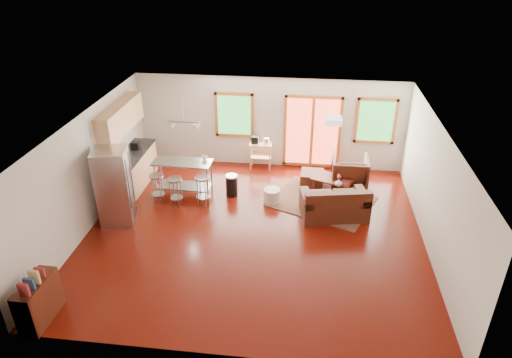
# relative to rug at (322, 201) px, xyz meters

# --- Properties ---
(floor) EXTENTS (7.50, 7.00, 0.02)m
(floor) POSITION_rel_rug_xyz_m (-1.53, -1.52, -0.02)
(floor) COLOR #3A0702
(floor) RESTS_ON ground
(ceiling) EXTENTS (7.50, 7.00, 0.02)m
(ceiling) POSITION_rel_rug_xyz_m (-1.53, -1.52, 2.60)
(ceiling) COLOR silver
(ceiling) RESTS_ON ground
(back_wall) EXTENTS (7.50, 0.02, 2.60)m
(back_wall) POSITION_rel_rug_xyz_m (-1.53, 1.99, 1.29)
(back_wall) COLOR beige
(back_wall) RESTS_ON ground
(left_wall) EXTENTS (0.02, 7.00, 2.60)m
(left_wall) POSITION_rel_rug_xyz_m (-5.29, -1.52, 1.29)
(left_wall) COLOR beige
(left_wall) RESTS_ON ground
(right_wall) EXTENTS (0.02, 7.00, 2.60)m
(right_wall) POSITION_rel_rug_xyz_m (2.23, -1.52, 1.29)
(right_wall) COLOR beige
(right_wall) RESTS_ON ground
(front_wall) EXTENTS (7.50, 0.02, 2.60)m
(front_wall) POSITION_rel_rug_xyz_m (-1.53, -5.03, 1.29)
(front_wall) COLOR beige
(front_wall) RESTS_ON ground
(window_left) EXTENTS (1.10, 0.05, 1.30)m
(window_left) POSITION_rel_rug_xyz_m (-2.53, 1.94, 1.49)
(window_left) COLOR #216224
(window_left) RESTS_ON back_wall
(french_doors) EXTENTS (1.60, 0.05, 2.10)m
(french_doors) POSITION_rel_rug_xyz_m (-0.33, 1.94, 1.09)
(french_doors) COLOR #CB422A
(french_doors) RESTS_ON back_wall
(window_right) EXTENTS (1.10, 0.05, 1.30)m
(window_right) POSITION_rel_rug_xyz_m (1.37, 1.94, 1.49)
(window_right) COLOR #216224
(window_right) RESTS_ON back_wall
(rug) EXTENTS (2.90, 2.61, 0.02)m
(rug) POSITION_rel_rug_xyz_m (0.00, 0.00, 0.00)
(rug) COLOR #485535
(rug) RESTS_ON floor
(loveseat) EXTENTS (1.68, 1.16, 0.82)m
(loveseat) POSITION_rel_rug_xyz_m (0.28, -0.66, 0.31)
(loveseat) COLOR #32140C
(loveseat) RESTS_ON floor
(coffee_table) EXTENTS (1.18, 0.94, 0.41)m
(coffee_table) POSITION_rel_rug_xyz_m (0.26, 0.55, 0.34)
(coffee_table) COLOR #3A150B
(coffee_table) RESTS_ON floor
(armchair) EXTENTS (0.93, 0.87, 0.96)m
(armchair) POSITION_rel_rug_xyz_m (0.70, 0.90, 0.47)
(armchair) COLOR #32140C
(armchair) RESTS_ON floor
(ottoman) EXTENTS (0.63, 0.63, 0.40)m
(ottoman) POSITION_rel_rug_xyz_m (-0.27, 0.83, 0.19)
(ottoman) COLOR #32140C
(ottoman) RESTS_ON floor
(pouf) EXTENTS (0.55, 0.55, 0.36)m
(pouf) POSITION_rel_rug_xyz_m (-1.25, -0.16, 0.17)
(pouf) COLOR beige
(pouf) RESTS_ON floor
(vase) EXTENTS (0.24, 0.25, 0.31)m
(vase) POSITION_rel_rug_xyz_m (0.39, 0.16, 0.50)
(vase) COLOR silver
(vase) RESTS_ON coffee_table
(book) EXTENTS (0.21, 0.10, 0.29)m
(book) POSITION_rel_rug_xyz_m (0.47, 0.38, 0.53)
(book) COLOR maroon
(book) RESTS_ON coffee_table
(cabinets) EXTENTS (0.64, 2.24, 2.30)m
(cabinets) POSITION_rel_rug_xyz_m (-5.02, 0.18, 0.92)
(cabinets) COLOR tan
(cabinets) RESTS_ON floor
(refrigerator) EXTENTS (0.86, 0.85, 1.82)m
(refrigerator) POSITION_rel_rug_xyz_m (-4.75, -1.43, 0.90)
(refrigerator) COLOR #B7BABC
(refrigerator) RESTS_ON floor
(island) EXTENTS (1.50, 0.64, 0.94)m
(island) POSITION_rel_rug_xyz_m (-3.54, -0.03, 0.63)
(island) COLOR #B7BABC
(island) RESTS_ON floor
(cup) EXTENTS (0.16, 0.14, 0.14)m
(cup) POSITION_rel_rug_xyz_m (-3.00, 0.14, 1.01)
(cup) COLOR silver
(cup) RESTS_ON island
(bar_stool_a) EXTENTS (0.40, 0.40, 0.76)m
(bar_stool_a) POSITION_rel_rug_xyz_m (-4.09, -0.50, 0.55)
(bar_stool_a) COLOR #B7BABC
(bar_stool_a) RESTS_ON floor
(bar_stool_b) EXTENTS (0.40, 0.40, 0.76)m
(bar_stool_b) POSITION_rel_rug_xyz_m (-3.59, -0.62, 0.55)
(bar_stool_b) COLOR #B7BABC
(bar_stool_b) RESTS_ON floor
(bar_stool_c) EXTENTS (0.41, 0.41, 0.79)m
(bar_stool_c) POSITION_rel_rug_xyz_m (-2.94, -0.51, 0.58)
(bar_stool_c) COLOR #B7BABC
(bar_stool_c) RESTS_ON floor
(trash_can) EXTENTS (0.38, 0.38, 0.57)m
(trash_can) POSITION_rel_rug_xyz_m (-2.32, 0.07, 0.28)
(trash_can) COLOR black
(trash_can) RESTS_ON floor
(kitchen_cart) EXTENTS (0.64, 0.41, 0.97)m
(kitchen_cart) POSITION_rel_rug_xyz_m (-1.77, 1.73, 0.65)
(kitchen_cart) COLOR tan
(kitchen_cart) RESTS_ON floor
(bookshelf) EXTENTS (0.37, 0.92, 1.07)m
(bookshelf) POSITION_rel_rug_xyz_m (-4.88, -4.62, 0.41)
(bookshelf) COLOR #3A150B
(bookshelf) RESTS_ON floor
(ceiling_flush) EXTENTS (0.35, 0.35, 0.12)m
(ceiling_flush) POSITION_rel_rug_xyz_m (0.07, -0.92, 2.52)
(ceiling_flush) COLOR white
(ceiling_flush) RESTS_ON ceiling
(pendant_light) EXTENTS (0.80, 0.18, 0.79)m
(pendant_light) POSITION_rel_rug_xyz_m (-3.43, -0.02, 1.89)
(pendant_light) COLOR gray
(pendant_light) RESTS_ON ceiling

